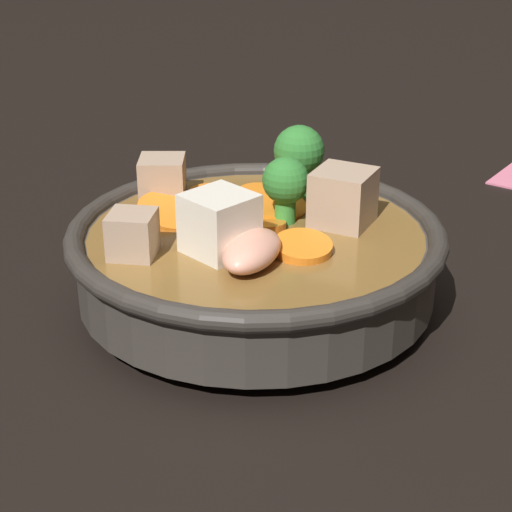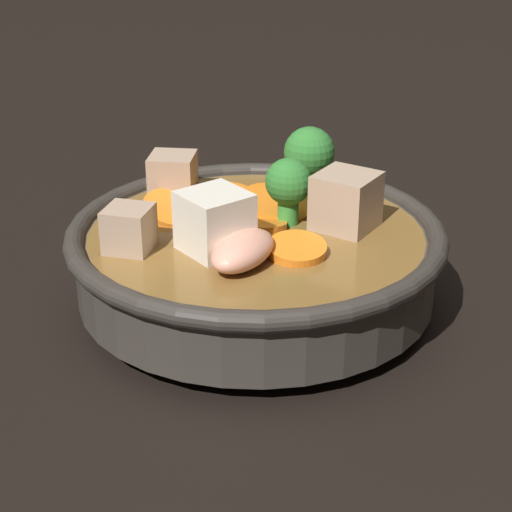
% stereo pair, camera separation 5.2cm
% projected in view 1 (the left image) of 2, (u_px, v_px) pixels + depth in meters
% --- Properties ---
extents(ground_plane, '(3.00, 3.00, 0.00)m').
position_uv_depth(ground_plane, '(256.00, 305.00, 0.53)').
color(ground_plane, black).
extents(stirfry_bowl, '(0.23, 0.23, 0.10)m').
position_uv_depth(stirfry_bowl, '(256.00, 251.00, 0.52)').
color(stirfry_bowl, '#38332D').
rests_on(stirfry_bowl, ground_plane).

